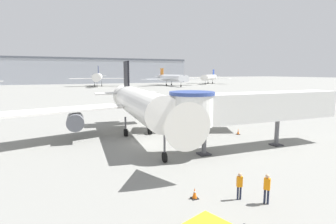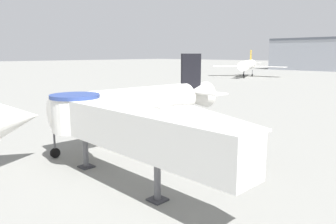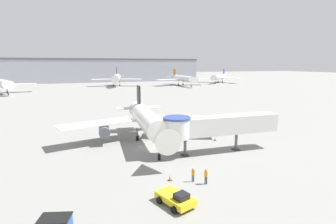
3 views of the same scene
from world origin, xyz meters
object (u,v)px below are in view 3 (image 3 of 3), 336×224
(traffic_cone_starboard_wing, at_px, (215,139))
(main_airplane, at_px, (147,120))
(background_jet_navy_tail, at_px, (116,78))
(background_jet_blue_tail, at_px, (220,77))
(ground_crew_marshaller, at_px, (206,175))
(pushback_tug_yellow, at_px, (176,198))
(ground_crew_wing_walker, at_px, (193,174))
(traffic_cone_near_nose, at_px, (170,178))
(background_jet_orange_tail, at_px, (182,78))
(background_jet_gold_tail, at_px, (3,84))
(jet_bridge, at_px, (214,125))

(traffic_cone_starboard_wing, bearing_deg, main_airplane, 165.41)
(background_jet_navy_tail, distance_m, background_jet_blue_tail, 77.22)
(ground_crew_marshaller, bearing_deg, pushback_tug_yellow, 86.60)
(ground_crew_wing_walker, bearing_deg, traffic_cone_near_nose, -10.41)
(ground_crew_marshaller, height_order, background_jet_orange_tail, background_jet_orange_tail)
(main_airplane, xyz_separation_m, background_jet_orange_tail, (53.37, 114.24, 0.63))
(traffic_cone_near_nose, xyz_separation_m, ground_crew_marshaller, (3.60, -2.22, 0.72))
(background_jet_navy_tail, height_order, background_jet_blue_tail, background_jet_navy_tail)
(main_airplane, distance_m, background_jet_gold_tail, 106.38)
(main_airplane, bearing_deg, ground_crew_marshaller, -79.27)
(background_jet_navy_tail, bearing_deg, pushback_tug_yellow, -85.44)
(main_airplane, relative_size, background_jet_navy_tail, 0.95)
(ground_crew_wing_walker, height_order, background_jet_gold_tail, background_jet_gold_tail)
(jet_bridge, bearing_deg, background_jet_navy_tail, 89.79)
(background_jet_gold_tail, relative_size, background_jet_blue_tail, 1.07)
(pushback_tug_yellow, xyz_separation_m, background_jet_gold_tail, (-41.04, 118.25, 4.06))
(pushback_tug_yellow, bearing_deg, jet_bridge, 28.68)
(jet_bridge, distance_m, pushback_tug_yellow, 17.19)
(jet_bridge, distance_m, traffic_cone_starboard_wing, 7.65)
(traffic_cone_starboard_wing, height_order, background_jet_navy_tail, background_jet_navy_tail)
(background_jet_gold_tail, bearing_deg, pushback_tug_yellow, -93.99)
(background_jet_navy_tail, bearing_deg, background_jet_gold_tail, -145.52)
(traffic_cone_starboard_wing, distance_m, background_jet_blue_tail, 152.68)
(pushback_tug_yellow, bearing_deg, ground_crew_wing_walker, 28.02)
(traffic_cone_near_nose, xyz_separation_m, background_jet_blue_tail, (90.54, 144.44, 4.08))
(traffic_cone_near_nose, bearing_deg, traffic_cone_starboard_wing, 44.20)
(main_airplane, xyz_separation_m, traffic_cone_starboard_wing, (11.83, -3.08, -3.64))
(background_jet_blue_tail, bearing_deg, jet_bridge, -75.35)
(jet_bridge, relative_size, pushback_tug_yellow, 4.20)
(ground_crew_wing_walker, bearing_deg, ground_crew_marshaller, 152.16)
(ground_crew_wing_walker, xyz_separation_m, background_jet_orange_tail, (52.30, 131.33, 3.61))
(background_jet_blue_tail, bearing_deg, background_jet_gold_tail, -121.51)
(jet_bridge, xyz_separation_m, ground_crew_wing_walker, (-7.33, -8.47, -3.34))
(traffic_cone_starboard_wing, relative_size, ground_crew_wing_walker, 0.40)
(ground_crew_marshaller, relative_size, background_jet_blue_tail, 0.07)
(traffic_cone_near_nose, distance_m, background_jet_gold_tail, 120.67)
(jet_bridge, relative_size, background_jet_navy_tail, 0.59)
(jet_bridge, xyz_separation_m, background_jet_blue_tail, (80.77, 137.13, 0.09))
(background_jet_navy_tail, height_order, background_jet_gold_tail, background_jet_navy_tail)
(traffic_cone_starboard_wing, height_order, background_jet_orange_tail, background_jet_orange_tail)
(jet_bridge, xyz_separation_m, traffic_cone_near_nose, (-9.78, -7.31, -3.99))
(jet_bridge, xyz_separation_m, background_jet_gold_tail, (-52.10, 105.61, 0.43))
(main_airplane, relative_size, traffic_cone_starboard_wing, 44.44)
(traffic_cone_near_nose, height_order, background_jet_orange_tail, background_jet_orange_tail)
(background_jet_navy_tail, xyz_separation_m, background_jet_blue_tail, (76.93, 6.65, -0.74))
(background_jet_navy_tail, relative_size, background_jet_blue_tail, 1.21)
(traffic_cone_starboard_wing, relative_size, traffic_cone_near_nose, 0.97)
(ground_crew_marshaller, height_order, ground_crew_wing_walker, ground_crew_marshaller)
(background_jet_gold_tail, xyz_separation_m, background_jet_blue_tail, (132.87, 31.53, -0.34))
(ground_crew_wing_walker, bearing_deg, background_jet_orange_tail, -96.83)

